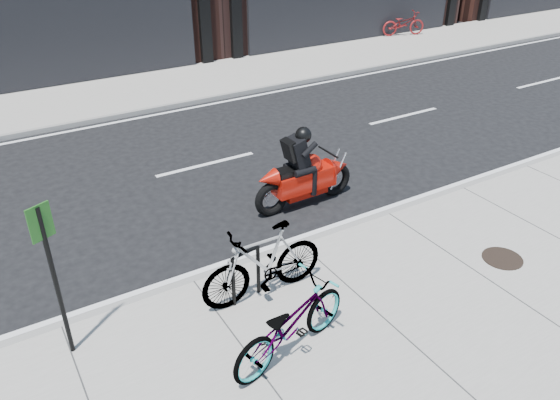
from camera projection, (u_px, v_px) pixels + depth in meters
ground at (247, 202)px, 11.00m from camera, size 120.00×120.00×0.00m
sidewalk_near at (423, 357)px, 7.24m from camera, size 60.00×6.00×0.13m
sidewalk_far at (129, 93)px, 16.75m from camera, size 60.00×3.50×0.13m
bike_rack at (246, 271)px, 7.95m from camera, size 0.51×0.13×0.86m
bicycle_front at (290, 323)px, 6.98m from camera, size 2.06×1.13×1.02m
bicycle_rear at (263, 263)px, 7.98m from camera, size 1.97×0.58×1.18m
motorcycle at (309, 173)px, 10.63m from camera, size 2.23×0.48×1.67m
bicycle_far at (404, 23)px, 22.88m from camera, size 1.96×1.14×0.97m
manhole_cover at (502, 258)px, 9.07m from camera, size 0.87×0.87×0.02m
sign_post at (52, 270)px, 6.61m from camera, size 0.28×0.14×2.23m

